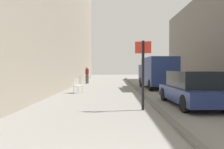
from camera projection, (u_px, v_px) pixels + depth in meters
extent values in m
plane|color=gray|center=(115.00, 94.00, 13.33)|extent=(80.00, 80.00, 0.00)
cube|color=#615F5B|center=(141.00, 93.00, 13.31)|extent=(0.16, 40.00, 0.12)
cylinder|color=black|center=(86.00, 80.00, 22.48)|extent=(0.12, 0.12, 0.82)
cylinder|color=black|center=(88.00, 80.00, 22.48)|extent=(0.12, 0.12, 0.82)
cube|color=maroon|center=(87.00, 72.00, 22.46)|extent=(0.23, 0.20, 0.70)
cylinder|color=maroon|center=(86.00, 72.00, 22.46)|extent=(0.10, 0.10, 0.60)
cylinder|color=maroon|center=(88.00, 72.00, 22.46)|extent=(0.10, 0.10, 0.60)
sphere|color=#9E755B|center=(87.00, 68.00, 22.45)|extent=(0.23, 0.23, 0.23)
cube|color=navy|center=(159.00, 71.00, 16.37)|extent=(2.18, 3.78, 2.04)
cube|color=navy|center=(151.00, 74.00, 18.92)|extent=(2.05, 1.54, 1.53)
cube|color=black|center=(150.00, 70.00, 19.42)|extent=(1.65, 0.13, 0.67)
cylinder|color=black|center=(141.00, 82.00, 18.76)|extent=(0.27, 0.81, 0.80)
cylinder|color=black|center=(162.00, 82.00, 18.84)|extent=(0.27, 0.81, 0.80)
cylinder|color=black|center=(150.00, 85.00, 15.22)|extent=(0.27, 0.81, 0.80)
cylinder|color=black|center=(175.00, 85.00, 15.30)|extent=(0.27, 0.81, 0.80)
cube|color=navy|center=(192.00, 94.00, 9.18)|extent=(1.94, 4.26, 0.55)
cube|color=black|center=(192.00, 79.00, 9.16)|extent=(1.60, 2.57, 0.68)
cylinder|color=black|center=(164.00, 94.00, 10.60)|extent=(0.22, 0.65, 0.64)
cylinder|color=black|center=(197.00, 94.00, 10.63)|extent=(0.22, 0.65, 0.64)
cylinder|color=black|center=(185.00, 104.00, 7.74)|extent=(0.22, 0.65, 0.64)
cylinder|color=black|center=(143.00, 76.00, 8.17)|extent=(0.10, 0.10, 2.60)
cube|color=red|center=(143.00, 47.00, 8.14)|extent=(0.59, 0.16, 0.44)
cylinder|color=#B7B2A8|center=(82.00, 90.00, 13.75)|extent=(0.04, 0.04, 0.45)
cylinder|color=#B7B2A8|center=(77.00, 90.00, 13.51)|extent=(0.04, 0.04, 0.45)
cylinder|color=#B7B2A8|center=(79.00, 89.00, 14.03)|extent=(0.04, 0.04, 0.45)
cylinder|color=#B7B2A8|center=(74.00, 90.00, 13.79)|extent=(0.04, 0.04, 0.45)
cube|color=#B7B2A8|center=(78.00, 86.00, 13.76)|extent=(0.62, 0.62, 0.04)
cube|color=#B7B2A8|center=(76.00, 82.00, 13.91)|extent=(0.35, 0.32, 0.45)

